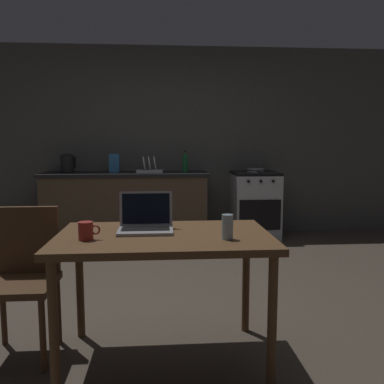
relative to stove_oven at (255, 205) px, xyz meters
name	(u,v)px	position (x,y,z in m)	size (l,w,h in m)	color
ground_plane	(171,303)	(-1.20, -2.21, -0.45)	(12.00, 12.00, 0.00)	#473D33
back_wall	(187,142)	(-0.90, 0.35, 0.85)	(6.40, 0.10, 2.59)	#4A4B48
kitchen_counter	(126,206)	(-1.73, 0.00, 0.00)	(2.16, 0.64, 0.89)	#4C3D2D
stove_oven	(255,205)	(0.00, 0.00, 0.00)	(0.60, 0.62, 0.89)	#B7BABF
dining_table	(164,248)	(-1.25, -3.06, 0.23)	(1.22, 0.77, 0.76)	brown
chair	(24,271)	(-2.10, -2.90, 0.06)	(0.40, 0.40, 0.89)	#4C331E
laptop	(146,223)	(-1.36, -2.97, 0.36)	(0.32, 0.25, 0.23)	#99999E
electric_kettle	(67,164)	(-2.48, 0.00, 0.57)	(0.20, 0.18, 0.25)	black
bottle	(185,162)	(-0.95, -0.05, 0.58)	(0.07, 0.07, 0.29)	#19592D
frying_pan	(256,170)	(0.00, -0.03, 0.47)	(0.25, 0.42, 0.05)	gray
coffee_mug	(86,231)	(-1.67, -3.17, 0.36)	(0.12, 0.08, 0.10)	#9E2D28
drinking_glass	(227,227)	(-0.91, -3.21, 0.38)	(0.06, 0.06, 0.14)	#99B7C6
cereal_box	(114,163)	(-1.88, 0.02, 0.57)	(0.13, 0.05, 0.24)	#3372B2
dish_rack	(150,169)	(-1.42, 0.00, 0.50)	(0.34, 0.26, 0.21)	silver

